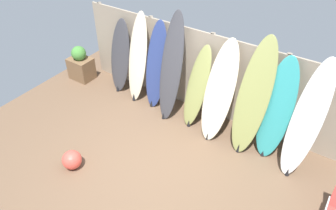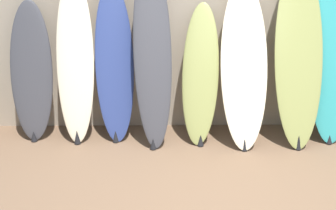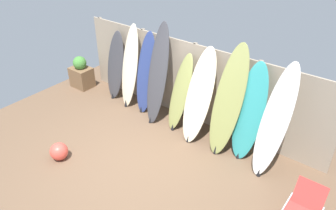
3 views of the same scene
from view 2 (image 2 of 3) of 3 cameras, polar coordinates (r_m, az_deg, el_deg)
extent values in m
plane|color=brown|center=(4.52, 5.73, -12.28)|extent=(7.68, 7.68, 0.00)
cube|color=gray|center=(5.99, 3.98, 5.58)|extent=(6.08, 0.04, 1.80)
cylinder|color=gray|center=(6.08, -9.76, 5.57)|extent=(0.10, 0.10, 1.80)
cylinder|color=gray|center=(6.03, 3.95, 5.68)|extent=(0.10, 0.10, 1.80)
cylinder|color=gray|center=(6.31, 17.16, 5.49)|extent=(0.10, 0.10, 1.80)
ellipsoid|color=#38383D|center=(5.90, -16.30, 3.97)|extent=(0.52, 0.47, 1.69)
cone|color=black|center=(5.98, -16.04, -3.66)|extent=(0.08, 0.08, 0.12)
ellipsoid|color=beige|center=(5.69, -11.25, 5.32)|extent=(0.45, 0.53, 1.97)
cone|color=black|center=(5.78, -11.01, -3.83)|extent=(0.08, 0.08, 0.17)
ellipsoid|color=navy|center=(5.67, -6.54, 5.02)|extent=(0.52, 0.56, 1.87)
cone|color=black|center=(5.76, -6.40, -3.80)|extent=(0.08, 0.08, 0.14)
ellipsoid|color=#38383D|center=(5.47, -1.90, 6.37)|extent=(0.53, 0.74, 2.20)
cone|color=black|center=(5.55, -1.83, -4.73)|extent=(0.08, 0.08, 0.13)
ellipsoid|color=olive|center=(5.62, 3.97, 3.78)|extent=(0.52, 0.67, 1.65)
cone|color=black|center=(5.64, 4.00, -4.29)|extent=(0.08, 0.08, 0.14)
ellipsoid|color=beige|center=(5.59, 9.25, 4.83)|extent=(0.56, 0.79, 1.91)
cone|color=black|center=(5.58, 9.30, -4.78)|extent=(0.08, 0.08, 0.14)
ellipsoid|color=olive|center=(5.73, 15.64, 5.88)|extent=(0.57, 0.80, 2.13)
cone|color=black|center=(5.74, 15.62, -4.40)|extent=(0.08, 0.08, 0.17)
ellipsoid|color=teal|center=(5.94, 19.31, 4.77)|extent=(0.57, 0.59, 1.89)
cone|color=black|center=(6.01, 19.07, -3.94)|extent=(0.08, 0.08, 0.11)
camera|label=1|loc=(3.60, 91.84, 36.15)|focal=35.00mm
camera|label=3|loc=(4.37, 92.57, 25.20)|focal=35.00mm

